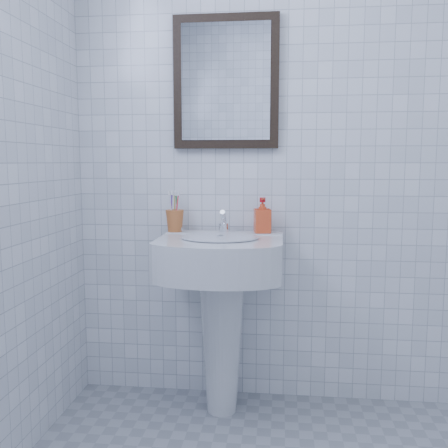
# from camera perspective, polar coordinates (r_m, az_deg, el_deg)

# --- Properties ---
(wall_back) EXTENTS (2.20, 0.02, 2.50)m
(wall_back) POSITION_cam_1_polar(r_m,az_deg,el_deg) (2.43, 8.84, 8.78)
(wall_back) COLOR white
(wall_back) RESTS_ON ground
(washbasin) EXTENTS (0.55, 0.40, 0.85)m
(washbasin) POSITION_cam_1_polar(r_m,az_deg,el_deg) (2.31, -0.33, -8.08)
(washbasin) COLOR silver
(washbasin) RESTS_ON ground
(faucet) EXTENTS (0.05, 0.10, 0.11)m
(faucet) POSITION_cam_1_polar(r_m,az_deg,el_deg) (2.34, -0.04, 0.07)
(faucet) COLOR silver
(faucet) RESTS_ON washbasin
(toothbrush_cup) EXTENTS (0.09, 0.09, 0.10)m
(toothbrush_cup) POSITION_cam_1_polar(r_m,az_deg,el_deg) (2.39, -5.64, 0.37)
(toothbrush_cup) COLOR #BD622C
(toothbrush_cup) RESTS_ON washbasin
(soap_dispenser) EXTENTS (0.09, 0.09, 0.17)m
(soap_dispenser) POSITION_cam_1_polar(r_m,az_deg,el_deg) (2.35, 4.41, 1.01)
(soap_dispenser) COLOR red
(soap_dispenser) RESTS_ON washbasin
(wall_mirror) EXTENTS (0.50, 0.04, 0.62)m
(wall_mirror) POSITION_cam_1_polar(r_m,az_deg,el_deg) (2.45, 0.22, 15.90)
(wall_mirror) COLOR black
(wall_mirror) RESTS_ON wall_back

